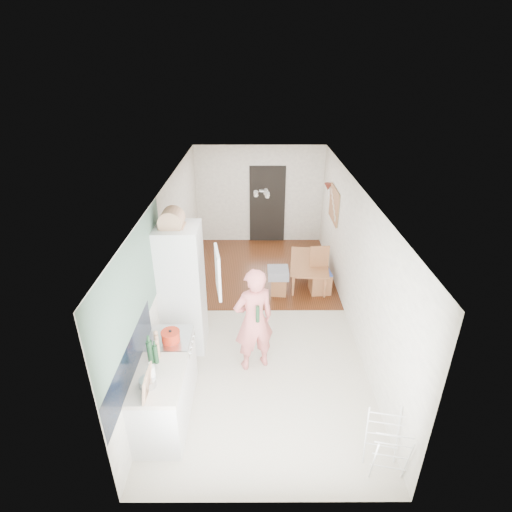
{
  "coord_description": "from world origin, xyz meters",
  "views": [
    {
      "loc": [
        -0.12,
        -6.21,
        4.37
      ],
      "look_at": [
        -0.1,
        0.2,
        1.17
      ],
      "focal_mm": 28.0,
      "sensor_mm": 36.0,
      "label": 1
    }
  ],
  "objects_px": {
    "stool": "(279,285)",
    "drying_rack": "(386,447)",
    "dining_table": "(310,273)",
    "person": "(254,312)",
    "dining_chair": "(321,272)"
  },
  "relations": [
    {
      "from": "person",
      "to": "dining_chair",
      "type": "relative_size",
      "value": 2.13
    },
    {
      "from": "dining_table",
      "to": "dining_chair",
      "type": "bearing_deg",
      "value": -153.71
    },
    {
      "from": "person",
      "to": "drying_rack",
      "type": "relative_size",
      "value": 2.64
    },
    {
      "from": "person",
      "to": "drying_rack",
      "type": "distance_m",
      "value": 2.44
    },
    {
      "from": "person",
      "to": "dining_table",
      "type": "xyz_separation_m",
      "value": [
        1.2,
        2.63,
        -0.81
      ]
    },
    {
      "from": "stool",
      "to": "drying_rack",
      "type": "bearing_deg",
      "value": -75.65
    },
    {
      "from": "person",
      "to": "dining_table",
      "type": "distance_m",
      "value": 3.0
    },
    {
      "from": "dining_table",
      "to": "dining_chair",
      "type": "distance_m",
      "value": 0.52
    },
    {
      "from": "dining_table",
      "to": "drying_rack",
      "type": "height_order",
      "value": "drying_rack"
    },
    {
      "from": "person",
      "to": "dining_chair",
      "type": "bearing_deg",
      "value": -142.76
    },
    {
      "from": "dining_table",
      "to": "drying_rack",
      "type": "distance_m",
      "value": 4.44
    },
    {
      "from": "stool",
      "to": "dining_table",
      "type": "bearing_deg",
      "value": 36.1
    },
    {
      "from": "dining_table",
      "to": "person",
      "type": "bearing_deg",
      "value": 161.52
    },
    {
      "from": "person",
      "to": "dining_chair",
      "type": "xyz_separation_m",
      "value": [
        1.35,
        2.2,
        -0.54
      ]
    },
    {
      "from": "person",
      "to": "stool",
      "type": "xyz_separation_m",
      "value": [
        0.51,
        2.12,
        -0.81
      ]
    }
  ]
}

